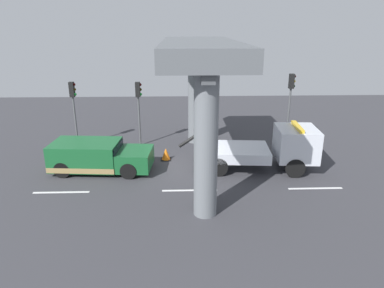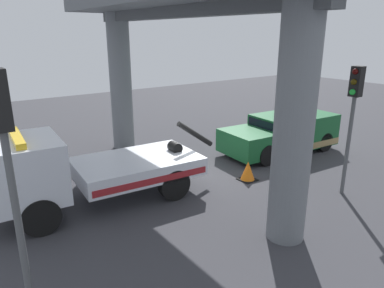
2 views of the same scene
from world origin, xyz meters
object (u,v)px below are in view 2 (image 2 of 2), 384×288
traffic_light_mid (5,153)px  tow_truck_white (75,169)px  traffic_light_far (353,103)px  traffic_cone_orange (248,171)px  towed_van_green (284,134)px

traffic_light_mid → tow_truck_white: bearing=-118.6°
traffic_light_far → traffic_cone_orange: 4.08m
traffic_light_far → traffic_light_mid: bearing=0.0°
traffic_light_far → traffic_cone_orange: size_ratio=5.89×
tow_truck_white → towed_van_green: bearing=179.6°
traffic_light_mid → traffic_cone_orange: 8.72m
towed_van_green → traffic_cone_orange: (3.57, 1.45, -0.45)m
towed_van_green → traffic_light_far: 4.95m
traffic_light_far → tow_truck_white: bearing=-29.4°
tow_truck_white → towed_van_green: (-9.12, 0.07, -0.42)m
traffic_light_mid → traffic_cone_orange: (-7.78, -2.58, -2.96)m
traffic_cone_orange → towed_van_green: bearing=-158.0°
tow_truck_white → traffic_cone_orange: size_ratio=10.61×
tow_truck_white → towed_van_green: tow_truck_white is taller
tow_truck_white → traffic_light_far: size_ratio=1.80×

